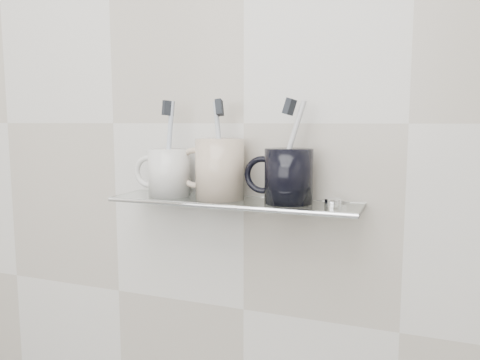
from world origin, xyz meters
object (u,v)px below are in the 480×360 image
at_px(mug_left, 169,173).
at_px(mug_center, 220,169).
at_px(shelf_glass, 233,202).
at_px(mug_right, 289,176).

bearing_deg(mug_left, mug_center, 23.58).
bearing_deg(shelf_glass, mug_right, 2.56).
height_order(shelf_glass, mug_center, mug_center).
height_order(mug_left, mug_center, mug_center).
relative_size(mug_center, mug_right, 1.16).
bearing_deg(mug_center, shelf_glass, 1.57).
bearing_deg(shelf_glass, mug_left, 178.01).
height_order(shelf_glass, mug_right, mug_right).
bearing_deg(mug_left, shelf_glass, 21.59).
relative_size(mug_left, mug_right, 0.94).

